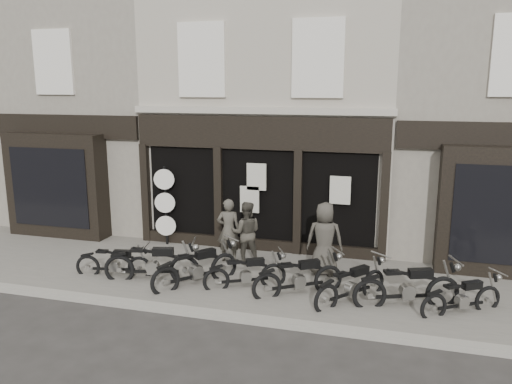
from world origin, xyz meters
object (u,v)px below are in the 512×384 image
(motorcycle_3, at_px, (246,276))
(man_centre, at_px, (246,232))
(motorcycle_5, at_px, (352,288))
(motorcycle_1, at_px, (153,267))
(man_left, at_px, (229,230))
(motorcycle_4, at_px, (299,280))
(advert_sign_post, at_px, (166,209))
(motorcycle_7, at_px, (462,301))
(man_right, at_px, (325,239))
(motorcycle_2, at_px, (197,271))
(motorcycle_6, at_px, (408,291))
(motorcycle_0, at_px, (115,265))

(motorcycle_3, distance_m, man_centre, 1.71)
(motorcycle_3, height_order, motorcycle_5, motorcycle_5)
(motorcycle_5, bearing_deg, motorcycle_1, 129.81)
(man_left, relative_size, man_centre, 1.03)
(motorcycle_5, distance_m, man_centre, 3.38)
(motorcycle_4, bearing_deg, advert_sign_post, 117.10)
(motorcycle_3, height_order, advert_sign_post, advert_sign_post)
(motorcycle_1, relative_size, man_centre, 1.37)
(motorcycle_3, xyz_separation_m, motorcycle_7, (4.68, -0.11, -0.01))
(motorcycle_4, relative_size, man_right, 1.05)
(man_left, bearing_deg, motorcycle_5, 140.32)
(motorcycle_2, relative_size, man_centre, 1.16)
(motorcycle_1, relative_size, man_right, 1.23)
(advert_sign_post, bearing_deg, man_right, -27.98)
(motorcycle_6, height_order, motorcycle_7, motorcycle_6)
(motorcycle_6, relative_size, man_centre, 1.35)
(motorcycle_0, distance_m, advert_sign_post, 2.72)
(motorcycle_2, xyz_separation_m, motorcycle_5, (3.60, 0.02, -0.03))
(motorcycle_5, distance_m, man_left, 3.83)
(motorcycle_7, bearing_deg, motorcycle_6, 144.67)
(advert_sign_post, bearing_deg, motorcycle_3, -51.66)
(motorcycle_0, distance_m, motorcycle_1, 1.07)
(man_left, bearing_deg, motorcycle_2, 69.74)
(motorcycle_6, xyz_separation_m, motorcycle_7, (1.08, -0.05, -0.08))
(man_centre, bearing_deg, motorcycle_4, 123.64)
(motorcycle_0, bearing_deg, motorcycle_5, -11.09)
(motorcycle_0, relative_size, motorcycle_1, 0.84)
(motorcycle_5, bearing_deg, motorcycle_3, 126.07)
(man_right, bearing_deg, man_centre, -12.49)
(man_right, bearing_deg, motorcycle_5, 115.42)
(motorcycle_2, relative_size, man_right, 1.05)
(motorcycle_3, relative_size, man_left, 1.07)
(motorcycle_7, relative_size, man_right, 0.94)
(motorcycle_0, distance_m, man_right, 5.22)
(advert_sign_post, bearing_deg, motorcycle_5, -38.78)
(motorcycle_3, relative_size, motorcycle_7, 1.05)
(man_centre, xyz_separation_m, advert_sign_post, (-2.71, 0.88, 0.25))
(motorcycle_2, distance_m, motorcycle_7, 5.86)
(motorcycle_6, bearing_deg, motorcycle_2, 160.92)
(motorcycle_6, distance_m, motorcycle_7, 1.08)
(motorcycle_0, relative_size, motorcycle_6, 0.85)
(man_right, xyz_separation_m, advert_sign_post, (-4.81, 1.18, 0.16))
(motorcycle_5, relative_size, motorcycle_6, 0.79)
(advert_sign_post, bearing_deg, motorcycle_7, -32.15)
(motorcycle_1, bearing_deg, motorcycle_6, -13.90)
(motorcycle_7, relative_size, man_left, 1.02)
(motorcycle_0, distance_m, motorcycle_4, 4.61)
(motorcycle_3, bearing_deg, motorcycle_7, -29.47)
(man_centre, height_order, advert_sign_post, advert_sign_post)
(man_centre, bearing_deg, motorcycle_3, 92.83)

